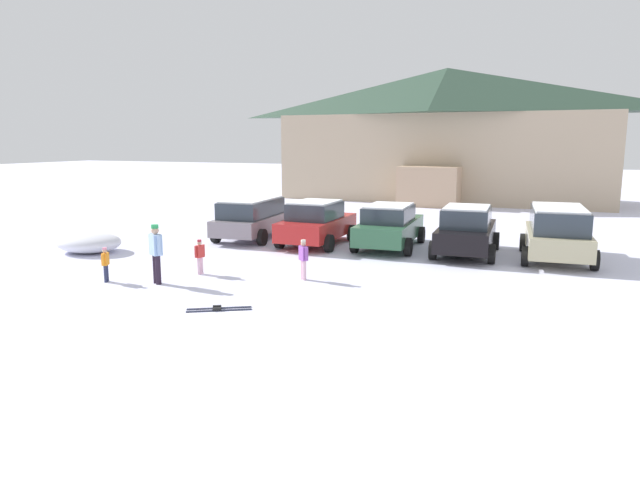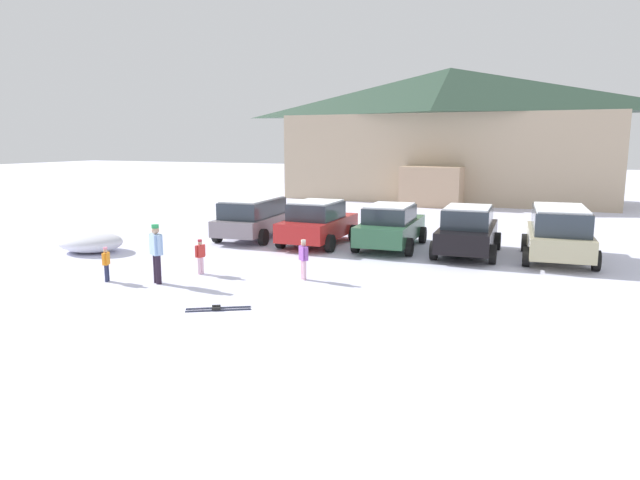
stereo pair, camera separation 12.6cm
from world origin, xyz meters
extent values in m
plane|color=silver|center=(0.00, 0.00, 0.00)|extent=(160.00, 160.00, 0.00)
cube|color=tan|center=(0.01, 30.29, 2.81)|extent=(20.94, 7.42, 5.62)
pyramid|color=#2B4334|center=(0.01, 30.29, 7.12)|extent=(21.54, 8.02, 3.01)
cube|color=tan|center=(-0.04, 25.80, 1.20)|extent=(3.62, 1.84, 2.40)
cube|color=gray|center=(-4.21, 11.54, 0.63)|extent=(2.16, 4.35, 0.62)
cube|color=#2D3842|center=(-4.20, 11.46, 1.26)|extent=(1.86, 3.33, 0.65)
cube|color=white|center=(-4.20, 11.46, 1.62)|extent=(1.74, 3.16, 0.06)
cylinder|color=black|center=(-5.29, 12.76, 0.32)|extent=(0.27, 0.66, 0.64)
cylinder|color=black|center=(-3.33, 12.92, 0.32)|extent=(0.27, 0.66, 0.64)
cylinder|color=black|center=(-5.08, 10.16, 0.32)|extent=(0.27, 0.66, 0.64)
cylinder|color=black|center=(-3.12, 10.32, 0.32)|extent=(0.27, 0.66, 0.64)
cube|color=red|center=(-1.28, 11.33, 0.67)|extent=(1.86, 4.11, 0.70)
cube|color=#2D3842|center=(-1.27, 11.13, 1.33)|extent=(1.62, 2.14, 0.62)
cube|color=white|center=(-1.27, 11.13, 1.66)|extent=(1.51, 2.04, 0.06)
cylinder|color=black|center=(-2.27, 12.59, 0.32)|extent=(0.23, 0.64, 0.64)
cylinder|color=black|center=(-0.31, 12.61, 0.32)|extent=(0.23, 0.64, 0.64)
cylinder|color=black|center=(-2.24, 10.05, 0.32)|extent=(0.23, 0.64, 0.64)
cylinder|color=black|center=(-0.28, 10.08, 0.32)|extent=(0.23, 0.64, 0.64)
cube|color=#306342|center=(1.47, 11.78, 0.67)|extent=(2.02, 4.50, 0.69)
cube|color=#2D3842|center=(1.48, 11.56, 1.29)|extent=(1.69, 2.37, 0.56)
cube|color=white|center=(1.48, 11.56, 1.60)|extent=(1.58, 2.25, 0.06)
cylinder|color=black|center=(0.43, 13.09, 0.32)|extent=(0.26, 0.65, 0.64)
cylinder|color=black|center=(2.35, 13.20, 0.32)|extent=(0.26, 0.65, 0.64)
cylinder|color=black|center=(0.58, 10.36, 0.32)|extent=(0.26, 0.65, 0.64)
cylinder|color=black|center=(2.50, 10.47, 0.32)|extent=(0.26, 0.65, 0.64)
cube|color=black|center=(4.30, 11.56, 0.67)|extent=(1.96, 4.29, 0.70)
cube|color=#2D3842|center=(4.31, 11.35, 1.34)|extent=(1.65, 2.26, 0.64)
cube|color=white|center=(4.31, 11.35, 1.69)|extent=(1.54, 2.15, 0.06)
cylinder|color=black|center=(3.29, 12.81, 0.32)|extent=(0.25, 0.65, 0.64)
cylinder|color=black|center=(5.18, 12.91, 0.32)|extent=(0.25, 0.65, 0.64)
cylinder|color=black|center=(3.41, 10.21, 0.32)|extent=(0.25, 0.65, 0.64)
cylinder|color=black|center=(5.31, 10.30, 0.32)|extent=(0.25, 0.65, 0.64)
cube|color=tan|center=(7.23, 11.74, 0.66)|extent=(2.21, 4.36, 0.69)
cube|color=#2D3842|center=(7.24, 11.65, 1.37)|extent=(1.91, 3.33, 0.73)
cube|color=white|center=(7.24, 11.65, 1.77)|extent=(1.78, 3.16, 0.06)
cylinder|color=black|center=(6.12, 12.96, 0.32)|extent=(0.27, 0.66, 0.64)
cylinder|color=black|center=(8.14, 13.12, 0.32)|extent=(0.27, 0.66, 0.64)
cylinder|color=black|center=(6.32, 10.35, 0.32)|extent=(0.27, 0.66, 0.64)
cylinder|color=black|center=(8.34, 10.51, 0.32)|extent=(0.27, 0.66, 0.64)
cylinder|color=silver|center=(-2.57, 5.48, 0.26)|extent=(0.09, 0.09, 0.51)
cylinder|color=silver|center=(-2.59, 5.37, 0.26)|extent=(0.09, 0.09, 0.51)
cube|color=red|center=(-2.58, 5.42, 0.70)|extent=(0.20, 0.28, 0.36)
cylinder|color=red|center=(-2.54, 5.58, 0.71)|extent=(0.07, 0.07, 0.35)
cylinder|color=red|center=(-2.62, 5.27, 0.71)|extent=(0.07, 0.07, 0.35)
sphere|color=tan|center=(-2.58, 5.42, 0.94)|extent=(0.13, 0.13, 0.13)
cylinder|color=#AE2B35|center=(-2.58, 5.42, 1.02)|extent=(0.13, 0.13, 0.06)
cylinder|color=#271B2B|center=(-3.11, 4.04, 0.41)|extent=(0.15, 0.15, 0.82)
cylinder|color=#271B2B|center=(-2.96, 3.95, 0.41)|extent=(0.15, 0.15, 0.82)
cube|color=#97B9E4|center=(-3.03, 3.99, 1.11)|extent=(0.47, 0.41, 0.58)
cylinder|color=#97B9E4|center=(-3.25, 4.12, 1.12)|extent=(0.11, 0.11, 0.55)
cylinder|color=#97B9E4|center=(-2.81, 3.87, 1.12)|extent=(0.11, 0.11, 0.55)
sphere|color=tan|center=(-3.03, 3.99, 1.50)|extent=(0.21, 0.21, 0.21)
cylinder|color=#2B9D55|center=(-3.03, 3.99, 1.62)|extent=(0.20, 0.20, 0.10)
cylinder|color=#282D4E|center=(-4.48, 3.56, 0.24)|extent=(0.09, 0.09, 0.49)
cylinder|color=#282D4E|center=(-4.52, 3.66, 0.24)|extent=(0.09, 0.09, 0.49)
cube|color=orange|center=(-4.50, 3.61, 0.66)|extent=(0.22, 0.27, 0.34)
cylinder|color=orange|center=(-4.44, 3.47, 0.67)|extent=(0.07, 0.07, 0.33)
cylinder|color=orange|center=(-4.55, 3.75, 0.67)|extent=(0.07, 0.07, 0.33)
sphere|color=tan|center=(-4.50, 3.61, 0.89)|extent=(0.12, 0.12, 0.12)
cylinder|color=pink|center=(-4.50, 3.61, 0.96)|extent=(0.12, 0.12, 0.06)
cylinder|color=#E8B4C9|center=(0.50, 6.02, 0.29)|extent=(0.10, 0.10, 0.57)
cylinder|color=#E8B4C9|center=(0.60, 5.95, 0.29)|extent=(0.10, 0.10, 0.57)
cube|color=purple|center=(0.55, 5.98, 0.77)|extent=(0.32, 0.30, 0.40)
cylinder|color=purple|center=(0.41, 6.09, 0.78)|extent=(0.08, 0.08, 0.38)
cylinder|color=purple|center=(0.69, 5.87, 0.78)|extent=(0.08, 0.08, 0.38)
sphere|color=tan|center=(0.55, 5.98, 1.05)|extent=(0.15, 0.15, 0.15)
cylinder|color=beige|center=(0.55, 5.98, 1.13)|extent=(0.14, 0.14, 0.07)
cube|color=#1B1F32|center=(-0.13, 2.60, 0.01)|extent=(1.36, 0.86, 0.02)
cube|color=black|center=(-0.18, 2.58, 0.05)|extent=(0.21, 0.17, 0.06)
cube|color=#1B1F32|center=(-0.03, 2.43, 0.01)|extent=(1.36, 0.86, 0.02)
cube|color=black|center=(-0.07, 2.41, 0.05)|extent=(0.21, 0.17, 0.06)
ellipsoid|color=white|center=(-8.22, 6.76, 0.36)|extent=(2.43, 1.94, 0.72)
camera|label=1|loc=(7.11, -8.56, 3.95)|focal=32.00mm
camera|label=2|loc=(7.22, -8.51, 3.95)|focal=32.00mm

